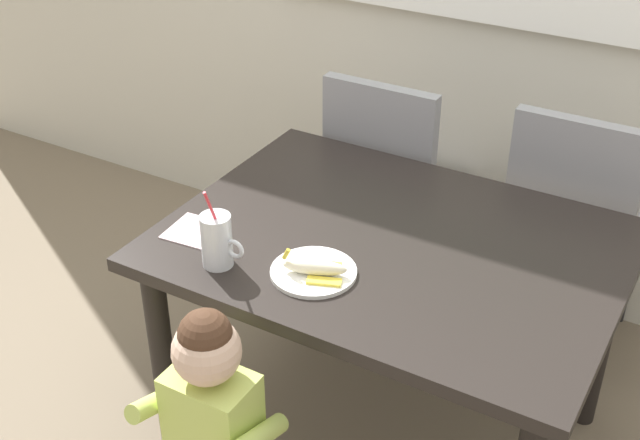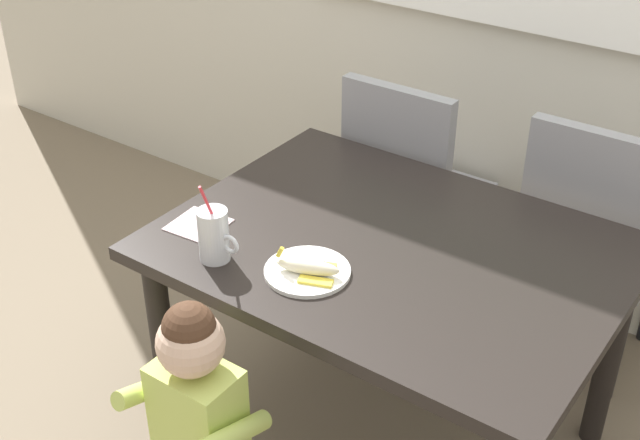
{
  "view_description": "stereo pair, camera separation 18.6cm",
  "coord_description": "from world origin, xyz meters",
  "px_view_note": "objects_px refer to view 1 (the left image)",
  "views": [
    {
      "loc": [
        0.8,
        -1.78,
        2.02
      ],
      "look_at": [
        -0.18,
        -0.09,
        0.81
      ],
      "focal_mm": 46.38,
      "sensor_mm": 36.0,
      "label": 1
    },
    {
      "loc": [
        0.95,
        -1.68,
        2.02
      ],
      "look_at": [
        -0.18,
        -0.09,
        0.81
      ],
      "focal_mm": 46.38,
      "sensor_mm": 36.0,
      "label": 2
    }
  ],
  "objects_px": {
    "peeled_banana": "(316,268)",
    "paper_napkin": "(195,231)",
    "dining_chair_left": "(390,181)",
    "toddler_standing": "(212,412)",
    "dining_chair_right": "(573,220)",
    "dining_table": "(391,270)",
    "milk_cup": "(217,243)",
    "snack_plate": "(314,272)"
  },
  "relations": [
    {
      "from": "milk_cup",
      "to": "paper_napkin",
      "type": "relative_size",
      "value": 1.65
    },
    {
      "from": "dining_chair_left",
      "to": "snack_plate",
      "type": "xyz_separation_m",
      "value": [
        0.21,
        -0.91,
        0.22
      ]
    },
    {
      "from": "milk_cup",
      "to": "dining_chair_right",
      "type": "bearing_deg",
      "value": 56.71
    },
    {
      "from": "milk_cup",
      "to": "snack_plate",
      "type": "height_order",
      "value": "milk_cup"
    },
    {
      "from": "dining_table",
      "to": "toddler_standing",
      "type": "bearing_deg",
      "value": -107.0
    },
    {
      "from": "dining_table",
      "to": "peeled_banana",
      "type": "bearing_deg",
      "value": -110.0
    },
    {
      "from": "paper_napkin",
      "to": "dining_table",
      "type": "bearing_deg",
      "value": 25.64
    },
    {
      "from": "toddler_standing",
      "to": "snack_plate",
      "type": "relative_size",
      "value": 3.64
    },
    {
      "from": "toddler_standing",
      "to": "snack_plate",
      "type": "xyz_separation_m",
      "value": [
        0.08,
        0.37,
        0.23
      ]
    },
    {
      "from": "dining_table",
      "to": "dining_chair_left",
      "type": "height_order",
      "value": "dining_chair_left"
    },
    {
      "from": "dining_table",
      "to": "peeled_banana",
      "type": "height_order",
      "value": "peeled_banana"
    },
    {
      "from": "dining_table",
      "to": "milk_cup",
      "type": "bearing_deg",
      "value": -135.86
    },
    {
      "from": "toddler_standing",
      "to": "paper_napkin",
      "type": "bearing_deg",
      "value": 130.18
    },
    {
      "from": "paper_napkin",
      "to": "snack_plate",
      "type": "bearing_deg",
      "value": -1.4
    },
    {
      "from": "dining_chair_right",
      "to": "peeled_banana",
      "type": "xyz_separation_m",
      "value": [
        -0.44,
        -0.98,
        0.24
      ]
    },
    {
      "from": "toddler_standing",
      "to": "snack_plate",
      "type": "distance_m",
      "value": 0.44
    },
    {
      "from": "dining_chair_left",
      "to": "toddler_standing",
      "type": "bearing_deg",
      "value": 95.65
    },
    {
      "from": "dining_chair_left",
      "to": "paper_napkin",
      "type": "relative_size",
      "value": 6.4
    },
    {
      "from": "dining_chair_right",
      "to": "snack_plate",
      "type": "distance_m",
      "value": 1.09
    },
    {
      "from": "peeled_banana",
      "to": "dining_table",
      "type": "bearing_deg",
      "value": 70.0
    },
    {
      "from": "toddler_standing",
      "to": "milk_cup",
      "type": "bearing_deg",
      "value": 120.41
    },
    {
      "from": "peeled_banana",
      "to": "paper_napkin",
      "type": "height_order",
      "value": "peeled_banana"
    },
    {
      "from": "dining_chair_left",
      "to": "peeled_banana",
      "type": "height_order",
      "value": "dining_chair_left"
    },
    {
      "from": "peeled_banana",
      "to": "paper_napkin",
      "type": "bearing_deg",
      "value": 177.02
    },
    {
      "from": "dining_chair_left",
      "to": "peeled_banana",
      "type": "distance_m",
      "value": 0.98
    },
    {
      "from": "snack_plate",
      "to": "paper_napkin",
      "type": "bearing_deg",
      "value": 178.6
    },
    {
      "from": "dining_chair_right",
      "to": "toddler_standing",
      "type": "xyz_separation_m",
      "value": [
        -0.53,
        -1.34,
        -0.02
      ]
    },
    {
      "from": "dining_table",
      "to": "snack_plate",
      "type": "height_order",
      "value": "snack_plate"
    },
    {
      "from": "paper_napkin",
      "to": "peeled_banana",
      "type": "bearing_deg",
      "value": -2.98
    },
    {
      "from": "dining_table",
      "to": "snack_plate",
      "type": "xyz_separation_m",
      "value": [
        -0.11,
        -0.25,
        0.11
      ]
    },
    {
      "from": "snack_plate",
      "to": "paper_napkin",
      "type": "distance_m",
      "value": 0.4
    },
    {
      "from": "dining_chair_left",
      "to": "dining_chair_right",
      "type": "xyz_separation_m",
      "value": [
        0.66,
        0.06,
        0.0
      ]
    },
    {
      "from": "milk_cup",
      "to": "peeled_banana",
      "type": "bearing_deg",
      "value": 16.78
    },
    {
      "from": "dining_chair_left",
      "to": "milk_cup",
      "type": "bearing_deg",
      "value": 87.87
    },
    {
      "from": "dining_chair_left",
      "to": "peeled_banana",
      "type": "xyz_separation_m",
      "value": [
        0.22,
        -0.92,
        0.24
      ]
    },
    {
      "from": "dining_chair_left",
      "to": "dining_table",
      "type": "bearing_deg",
      "value": 115.74
    },
    {
      "from": "dining_chair_right",
      "to": "toddler_standing",
      "type": "relative_size",
      "value": 1.15
    },
    {
      "from": "dining_table",
      "to": "paper_napkin",
      "type": "height_order",
      "value": "paper_napkin"
    },
    {
      "from": "toddler_standing",
      "to": "dining_chair_left",
      "type": "bearing_deg",
      "value": 95.65
    },
    {
      "from": "dining_chair_right",
      "to": "snack_plate",
      "type": "relative_size",
      "value": 4.17
    },
    {
      "from": "toddler_standing",
      "to": "peeled_banana",
      "type": "height_order",
      "value": "toddler_standing"
    },
    {
      "from": "snack_plate",
      "to": "peeled_banana",
      "type": "height_order",
      "value": "peeled_banana"
    }
  ]
}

